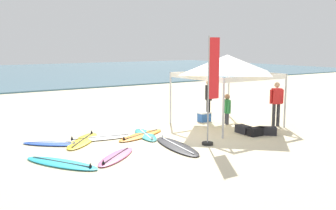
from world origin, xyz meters
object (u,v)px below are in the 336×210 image
Objects in this scene: cooler_box at (204,117)px; banner_flag at (211,95)px; person_black at (208,97)px; surfboard_blue at (51,144)px; surfboard_pink at (116,157)px; gear_bag_near_tent at (268,131)px; surfboard_yellow at (83,141)px; surfboard_white at (100,138)px; person_red at (276,101)px; person_green at (227,108)px; surfboard_cyan at (61,163)px; canopy_tent at (227,64)px; surfboard_teal at (145,135)px; surfboard_black at (177,146)px; surfboard_orange at (141,135)px; gear_bag_by_pole at (243,129)px; gear_bag_on_sand at (256,132)px.

banner_flag is at bearing -126.33° from cooler_box.
surfboard_blue is at bearing -178.08° from person_black.
gear_bag_near_tent is (5.68, -0.43, 0.10)m from surfboard_pink.
surfboard_blue is at bearing 169.25° from surfboard_yellow.
surfboard_pink is (-0.57, -2.31, 0.00)m from surfboard_white.
person_red is 1.91m from person_green.
banner_flag is (4.64, -0.56, 1.54)m from surfboard_cyan.
person_green reaches higher than surfboard_pink.
canopy_tent is 3.21m from banner_flag.
surfboard_yellow is at bearing 169.41° from surfboard_teal.
surfboard_teal is at bearing -16.40° from surfboard_white.
banner_flag is at bearing -63.18° from surfboard_teal.
surfboard_teal is (-0.00, 1.86, 0.00)m from surfboard_black.
surfboard_yellow is 3.56× the size of gear_bag_near_tent.
surfboard_orange is 3.83× the size of gear_bag_near_tent.
canopy_tent is 2.37m from person_red.
gear_bag_near_tent reaches higher than surfboard_teal.
banner_flag is (-2.43, -1.94, -0.81)m from canopy_tent.
surfboard_orange is 1.39m from surfboard_white.
cooler_box reaches higher than surfboard_cyan.
surfboard_orange is at bearing 176.28° from canopy_tent.
surfboard_blue is at bearing 169.36° from surfboard_teal.
surfboard_blue is at bearing 168.89° from surfboard_orange.
surfboard_white is (-5.02, 0.67, -2.35)m from canopy_tent.
surfboard_pink is (-5.59, -1.63, -2.35)m from canopy_tent.
surfboard_black is at bearing -46.56° from surfboard_yellow.
surfboard_black is 0.78× the size of banner_flag.
surfboard_blue is 3.45× the size of cooler_box.
surfboard_pink is 6.10m from person_green.
canopy_tent is 1.90× the size of person_red.
person_black is at bearing 37.43° from surfboard_black.
surfboard_white is 1.40× the size of person_red.
surfboard_blue is (-2.94, 0.58, 0.00)m from surfboard_orange.
surfboard_teal is at bearing 116.82° from banner_flag.
banner_flag reaches higher than surfboard_orange.
gear_bag_by_pole is at bearing 15.25° from banner_flag.
person_green is 2.00× the size of gear_bag_on_sand.
surfboard_yellow is at bearing 55.08° from surfboard_cyan.
person_black reaches higher than gear_bag_near_tent.
canopy_tent is 1.75m from person_green.
gear_bag_on_sand is (0.10, -0.52, 0.00)m from gear_bag_by_pole.
canopy_tent reaches higher than gear_bag_near_tent.
person_black is 0.81m from cooler_box.
surfboard_cyan is (-2.04, -2.05, -0.00)m from surfboard_white.
gear_bag_near_tent is (-0.12, -2.23, -0.52)m from person_green.
person_black is (4.99, 0.37, 0.95)m from surfboard_white.
surfboard_blue is at bearing 165.91° from person_red.
person_green is at bearing 132.31° from person_red.
surfboard_cyan is 1.99× the size of person_green.
surfboard_orange is 1.22× the size of surfboard_pink.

